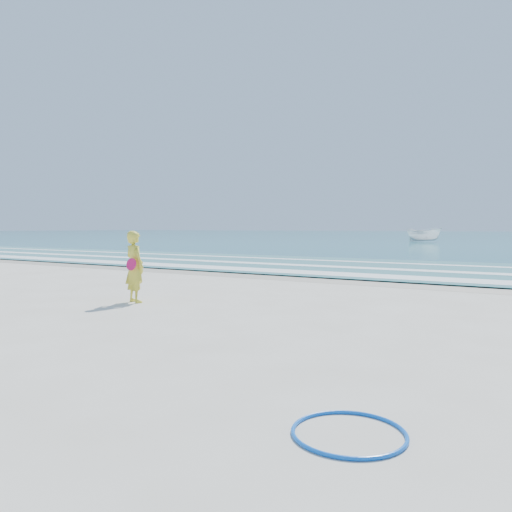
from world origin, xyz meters
The scene contains 9 objects.
ground centered at (0.00, 0.00, 0.00)m, with size 400.00×400.00×0.00m, color silver.
wet_sand centered at (0.00, 9.00, 0.00)m, with size 400.00×2.40×0.00m, color #B2A893.
shallow centered at (0.00, 14.00, 0.04)m, with size 400.00×10.00×0.01m, color #59B7AD.
foam_near centered at (0.00, 10.30, 0.05)m, with size 400.00×1.40×0.01m, color white.
foam_mid centered at (0.00, 13.20, 0.05)m, with size 400.00×0.90×0.01m, color white.
foam_far centered at (0.00, 16.50, 0.05)m, with size 400.00×0.60×0.01m, color white.
hoop centered at (4.52, -2.05, 0.02)m, with size 0.93×0.93×0.03m, color blue.
boat centered at (-7.09, 50.49, 0.84)m, with size 1.56×4.14×1.60m, color white.
woman centered at (-2.10, 2.16, 0.79)m, with size 0.66×0.53×1.59m.
Camera 1 is at (5.94, -5.76, 1.66)m, focal length 35.00 mm.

